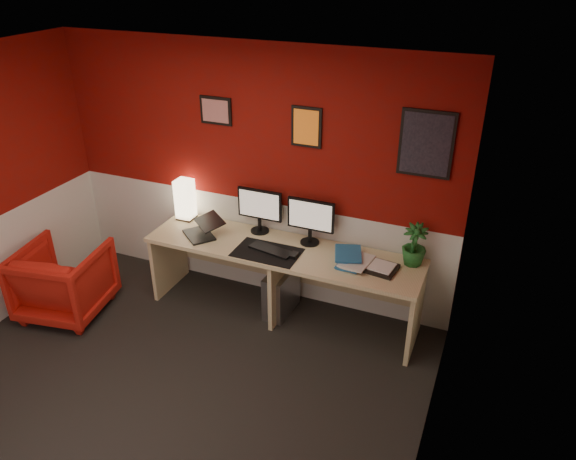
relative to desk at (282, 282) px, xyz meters
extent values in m
cube|color=black|center=(-0.46, -1.41, -0.36)|extent=(4.00, 3.50, 0.01)
cube|color=white|center=(-0.46, -1.41, 2.13)|extent=(4.00, 3.50, 0.01)
cube|color=maroon|center=(-0.46, 0.34, 0.89)|extent=(4.00, 0.01, 2.50)
cube|color=maroon|center=(1.54, -1.41, 0.89)|extent=(0.01, 3.50, 2.50)
cube|color=silver|center=(-0.46, 0.34, 0.14)|extent=(4.00, 0.01, 1.00)
cube|color=silver|center=(1.54, -1.41, 0.14)|extent=(0.01, 3.50, 1.00)
cube|color=#CBB582|center=(0.00, 0.00, 0.00)|extent=(2.60, 0.65, 0.73)
cube|color=#FFE5B2|center=(-1.15, 0.20, 0.56)|extent=(0.16, 0.16, 0.40)
cube|color=black|center=(-0.83, -0.08, 0.47)|extent=(0.40, 0.39, 0.22)
cube|color=black|center=(-0.33, 0.23, 0.66)|extent=(0.45, 0.06, 0.58)
cube|color=black|center=(0.20, 0.20, 0.66)|extent=(0.45, 0.06, 0.58)
cube|color=black|center=(-0.10, -0.12, 0.37)|extent=(0.60, 0.38, 0.01)
cube|color=black|center=(-0.07, -0.08, 0.38)|extent=(0.44, 0.22, 0.02)
cube|color=black|center=(0.16, -0.10, 0.39)|extent=(0.06, 0.10, 0.03)
imported|color=#22629B|center=(0.57, -0.02, 0.38)|extent=(0.23, 0.30, 0.03)
imported|color=silver|center=(0.60, -0.01, 0.41)|extent=(0.28, 0.35, 0.02)
imported|color=#22629B|center=(0.51, 0.00, 0.43)|extent=(0.31, 0.36, 0.03)
cube|color=black|center=(0.89, 0.00, 0.38)|extent=(0.38, 0.30, 0.03)
imported|color=#19591E|center=(1.16, 0.19, 0.55)|extent=(0.22, 0.22, 0.38)
cube|color=#99999E|center=(-0.03, 0.03, -0.14)|extent=(0.22, 0.46, 0.45)
imported|color=red|center=(-1.96, -0.76, -0.01)|extent=(0.87, 0.89, 0.70)
cube|color=red|center=(-0.80, 0.33, 1.49)|extent=(0.32, 0.02, 0.26)
cube|color=orange|center=(0.10, 0.33, 1.44)|extent=(0.28, 0.02, 0.36)
cube|color=black|center=(1.14, 0.33, 1.42)|extent=(0.44, 0.02, 0.56)
camera|label=1|loc=(1.72, -4.01, 2.86)|focal=34.05mm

